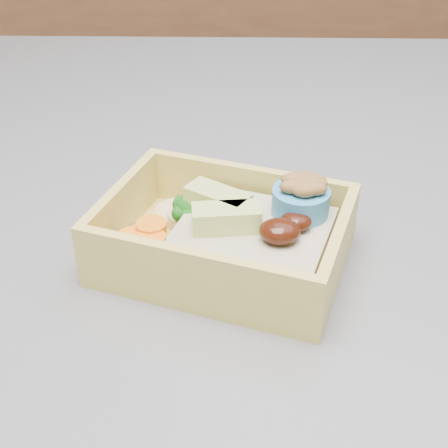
{
  "coord_description": "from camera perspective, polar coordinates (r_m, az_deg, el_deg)",
  "views": [
    {
      "loc": [
        -0.11,
        -0.59,
        1.2
      ],
      "look_at": [
        -0.11,
        -0.22,
        0.95
      ],
      "focal_mm": 50.0,
      "sensor_mm": 36.0,
      "label": 1
    }
  ],
  "objects": [
    {
      "name": "bento_box",
      "position": [
        0.45,
        0.73,
        -1.16
      ],
      "size": [
        0.2,
        0.17,
        0.06
      ],
      "rotation": [
        0.0,
        0.0,
        -0.32
      ],
      "color": "#CEB855",
      "rests_on": "island"
    }
  ]
}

